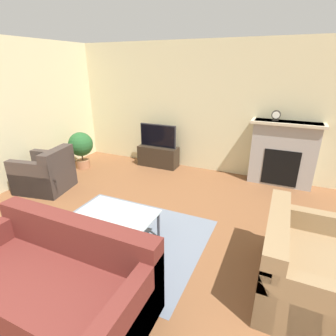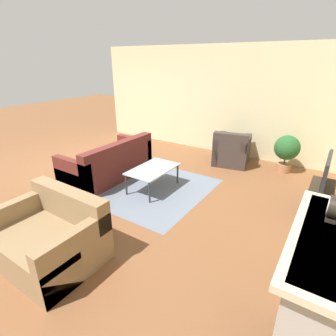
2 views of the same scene
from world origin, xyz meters
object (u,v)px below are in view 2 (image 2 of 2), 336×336
Objects in this scene: coffee_table at (153,170)px; potted_plant at (287,150)px; couch_loveseat at (50,238)px; mantel_clock at (333,208)px; armchair_by_window at (232,152)px; couch_sectional at (109,164)px; tv at (326,173)px.

potted_plant is at bearing 139.80° from coffee_table.
couch_loveseat is 6.83× the size of mantel_clock.
coffee_table is (2.13, -0.76, 0.09)m from armchair_by_window.
couch_sectional is at bearing -52.30° from potted_plant.
couch_loveseat is (3.00, -2.69, -0.44)m from tv.
tv is 0.86× the size of armchair_by_window.
potted_plant is (-4.53, 1.86, 0.23)m from couch_loveseat.
tv is 4.54× the size of mantel_clock.
coffee_table is 1.22× the size of potted_plant.
couch_sectional is at bearing 118.31° from couch_loveseat.
potted_plant is (-2.35, 3.04, 0.23)m from couch_sectional.
tv is 0.85× the size of coffee_table.
couch_loveseat is (2.18, 1.18, 0.00)m from couch_sectional.
tv is 0.46× the size of couch_sectional.
coffee_table is 3.01m from potted_plant.
mantel_clock is at bearing 60.10° from coffee_table.
tv is 0.67× the size of couch_loveseat.
potted_plant reaches higher than couch_sectional.
couch_loveseat is 1.29× the size of armchair_by_window.
tv reaches higher than coffee_table.
tv is at bearing 134.76° from armchair_by_window.
couch_sectional is at bearing -78.02° from tv.
tv is 1.04× the size of potted_plant.
mantel_clock reaches higher than armchair_by_window.
tv reaches higher than couch_sectional.
tv is 4.05m from couch_loveseat.
armchair_by_window is 5.30× the size of mantel_clock.
couch_sectional is 2.48m from couch_loveseat.
couch_sectional is 2.88m from armchair_by_window.
mantel_clock is (3.94, 0.92, 0.83)m from potted_plant.
mantel_clock is at bearing 108.28° from armchair_by_window.
tv is at bearing 105.44° from coffee_table.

